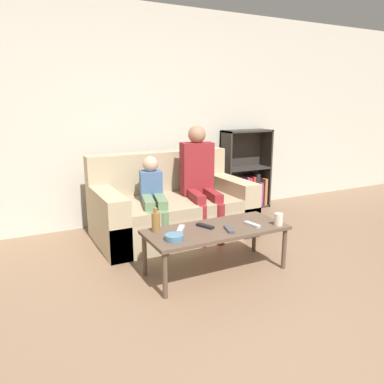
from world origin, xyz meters
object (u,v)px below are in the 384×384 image
Objects in this scene: snack_bowl at (174,237)px; bottle at (156,221)px; tv_remote_1 at (205,226)px; coffee_table at (216,232)px; cup_near at (279,219)px; couch at (172,209)px; person_adult at (199,173)px; tv_remote_3 at (229,229)px; person_child at (153,195)px; tv_remote_2 at (252,224)px; tv_remote_0 at (181,229)px; bookshelf at (244,180)px.

bottle is at bearing 101.37° from snack_bowl.
coffee_table is at bearing -65.66° from tv_remote_1.
tv_remote_1 is at bearing -12.88° from bottle.
cup_near reaches higher than coffee_table.
couch reaches higher than coffee_table.
snack_bowl is at bearing -168.18° from coffee_table.
person_adult reaches higher than tv_remote_1.
tv_remote_1 is at bearing 157.56° from cup_near.
bottle is (-0.56, 0.27, 0.08)m from tv_remote_3.
cup_near is 0.52× the size of bottle.
person_child is at bearing 77.79° from snack_bowl.
person_child is (-0.58, -0.06, -0.17)m from person_adult.
person_adult reaches higher than couch.
tv_remote_2 is at bearing 155.72° from cup_near.
tv_remote_3 is (0.29, -1.02, -0.11)m from person_child.
coffee_table is at bearing 155.81° from tv_remote_2.
person_adult reaches higher than bottle.
cup_near is 0.48m from tv_remote_3.
tv_remote_0 and tv_remote_3 have the same top height.
bookshelf reaches higher than person_child.
person_adult reaches higher than tv_remote_2.
bookshelf is at bearing 42.40° from snack_bowl.
bookshelf is 6.27× the size of tv_remote_1.
bookshelf is 2.20m from tv_remote_3.
tv_remote_3 is (-0.25, -0.02, 0.00)m from tv_remote_2.
tv_remote_2 is (-0.04, -1.06, -0.28)m from person_adult.
tv_remote_1 is at bearing 23.04° from snack_bowl.
coffee_table is (-0.06, -1.07, 0.07)m from couch.
tv_remote_3 is 0.63m from bottle.
person_adult is (0.36, 0.98, 0.33)m from coffee_table.
person_child is 0.83m from tv_remote_0.
person_child is 1.03m from snack_bowl.
snack_bowl is at bearing 174.71° from cup_near.
coffee_table is (-1.44, -1.62, -0.03)m from bookshelf.
cup_near is 0.61× the size of tv_remote_1.
bookshelf reaches higher than snack_bowl.
bookshelf is 2.17m from tv_remote_1.
couch is 1.35m from cup_near.
coffee_table is at bearing -100.45° from person_adult.
person_adult reaches higher than tv_remote_3.
snack_bowl is (-0.76, -0.01, 0.01)m from tv_remote_2.
couch is 1.08m from bottle.
person_adult is at bearing 87.69° from tv_remote_0.
person_child is at bearing -156.83° from bookshelf.
coffee_table is 0.95m from person_child.
coffee_table is 0.54m from bottle.
tv_remote_1 is (0.16, -0.85, -0.11)m from person_child.
bookshelf is 0.90× the size of person_adult.
bookshelf is at bearing 67.19° from tv_remote_3.
person_child is 0.87m from tv_remote_1.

